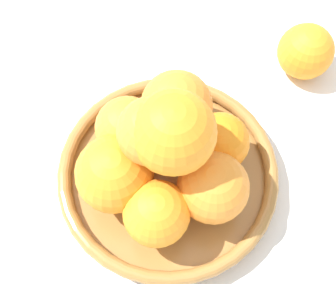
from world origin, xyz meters
TOP-DOWN VIEW (x-y plane):
  - ground_plane at (0.00, 0.00)m, footprint 4.00×4.00m
  - fruit_bowl at (0.00, 0.00)m, footprint 0.26×0.26m
  - orange_pile at (-0.00, 0.00)m, footprint 0.19×0.19m
  - stray_orange at (0.24, -0.02)m, footprint 0.07×0.07m

SIDE VIEW (x-z plane):
  - ground_plane at x=0.00m, z-range 0.00..0.00m
  - fruit_bowl at x=0.00m, z-range 0.00..0.03m
  - stray_orange at x=0.24m, z-range 0.00..0.07m
  - orange_pile at x=0.00m, z-range 0.02..0.16m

